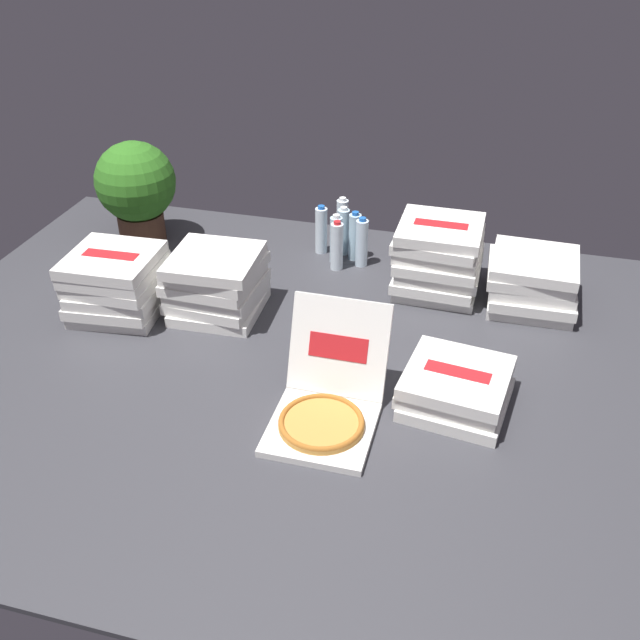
{
  "coord_description": "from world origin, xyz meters",
  "views": [
    {
      "loc": [
        0.64,
        -2.1,
        1.62
      ],
      "look_at": [
        0.05,
        0.1,
        0.14
      ],
      "focal_mm": 40.53,
      "sensor_mm": 36.0,
      "label": 1
    }
  ],
  "objects_px": {
    "pizza_stack_center_far": "(216,283)",
    "water_bottle_1": "(321,230)",
    "pizza_stack_right_near": "(117,284)",
    "pizza_stack_left_far": "(438,258)",
    "water_bottle_2": "(362,243)",
    "pizza_stack_right_far": "(532,281)",
    "water_bottle_6": "(337,246)",
    "water_bottle_0": "(343,231)",
    "open_pizza_box": "(327,402)",
    "water_bottle_4": "(342,222)",
    "potted_plant": "(136,187)",
    "water_bottle_5": "(355,237)",
    "pizza_stack_left_near": "(456,387)",
    "water_bottle_3": "(336,240)"
  },
  "relations": [
    {
      "from": "water_bottle_1",
      "to": "water_bottle_2",
      "type": "distance_m",
      "value": 0.23
    },
    {
      "from": "pizza_stack_center_far",
      "to": "water_bottle_1",
      "type": "bearing_deg",
      "value": 66.03
    },
    {
      "from": "water_bottle_1",
      "to": "water_bottle_4",
      "type": "xyz_separation_m",
      "value": [
        0.07,
        0.12,
        0.0
      ]
    },
    {
      "from": "water_bottle_0",
      "to": "water_bottle_5",
      "type": "xyz_separation_m",
      "value": [
        0.06,
        -0.04,
        0.0
      ]
    },
    {
      "from": "water_bottle_6",
      "to": "water_bottle_2",
      "type": "bearing_deg",
      "value": 31.92
    },
    {
      "from": "pizza_stack_center_far",
      "to": "pizza_stack_left_far",
      "type": "bearing_deg",
      "value": 25.61
    },
    {
      "from": "water_bottle_0",
      "to": "pizza_stack_right_far",
      "type": "bearing_deg",
      "value": -16.13
    },
    {
      "from": "pizza_stack_right_near",
      "to": "water_bottle_2",
      "type": "xyz_separation_m",
      "value": [
        0.89,
        0.66,
        -0.02
      ]
    },
    {
      "from": "water_bottle_0",
      "to": "water_bottle_4",
      "type": "height_order",
      "value": "same"
    },
    {
      "from": "water_bottle_1",
      "to": "water_bottle_6",
      "type": "xyz_separation_m",
      "value": [
        0.11,
        -0.14,
        0.0
      ]
    },
    {
      "from": "water_bottle_0",
      "to": "water_bottle_3",
      "type": "relative_size",
      "value": 1.0
    },
    {
      "from": "potted_plant",
      "to": "pizza_stack_right_near",
      "type": "bearing_deg",
      "value": -71.48
    },
    {
      "from": "open_pizza_box",
      "to": "water_bottle_6",
      "type": "height_order",
      "value": "open_pizza_box"
    },
    {
      "from": "water_bottle_4",
      "to": "pizza_stack_right_far",
      "type": "bearing_deg",
      "value": -21.58
    },
    {
      "from": "pizza_stack_right_near",
      "to": "water_bottle_6",
      "type": "relative_size",
      "value": 1.64
    },
    {
      "from": "pizza_stack_right_far",
      "to": "water_bottle_6",
      "type": "distance_m",
      "value": 0.87
    },
    {
      "from": "pizza_stack_left_far",
      "to": "water_bottle_6",
      "type": "height_order",
      "value": "pizza_stack_left_far"
    },
    {
      "from": "pizza_stack_center_far",
      "to": "water_bottle_4",
      "type": "bearing_deg",
      "value": 64.6
    },
    {
      "from": "pizza_stack_left_far",
      "to": "water_bottle_0",
      "type": "xyz_separation_m",
      "value": [
        -0.48,
        0.23,
        -0.04
      ]
    },
    {
      "from": "pizza_stack_right_far",
      "to": "water_bottle_4",
      "type": "bearing_deg",
      "value": 158.42
    },
    {
      "from": "water_bottle_5",
      "to": "water_bottle_6",
      "type": "relative_size",
      "value": 1.0
    },
    {
      "from": "pizza_stack_left_far",
      "to": "water_bottle_6",
      "type": "distance_m",
      "value": 0.48
    },
    {
      "from": "pizza_stack_right_far",
      "to": "water_bottle_3",
      "type": "height_order",
      "value": "water_bottle_3"
    },
    {
      "from": "water_bottle_1",
      "to": "water_bottle_5",
      "type": "xyz_separation_m",
      "value": [
        0.17,
        -0.03,
        0.0
      ]
    },
    {
      "from": "water_bottle_6",
      "to": "water_bottle_5",
      "type": "bearing_deg",
      "value": 63.94
    },
    {
      "from": "pizza_stack_right_far",
      "to": "pizza_stack_right_near",
      "type": "bearing_deg",
      "value": -163.09
    },
    {
      "from": "water_bottle_3",
      "to": "water_bottle_5",
      "type": "bearing_deg",
      "value": 34.5
    },
    {
      "from": "water_bottle_0",
      "to": "water_bottle_1",
      "type": "xyz_separation_m",
      "value": [
        -0.11,
        -0.01,
        0.0
      ]
    },
    {
      "from": "pizza_stack_right_far",
      "to": "water_bottle_5",
      "type": "relative_size",
      "value": 1.57
    },
    {
      "from": "water_bottle_3",
      "to": "water_bottle_5",
      "type": "height_order",
      "value": "same"
    },
    {
      "from": "pizza_stack_left_near",
      "to": "water_bottle_5",
      "type": "bearing_deg",
      "value": 120.98
    },
    {
      "from": "pizza_stack_left_near",
      "to": "water_bottle_6",
      "type": "distance_m",
      "value": 1.05
    },
    {
      "from": "pizza_stack_left_near",
      "to": "water_bottle_0",
      "type": "bearing_deg",
      "value": 122.67
    },
    {
      "from": "pizza_stack_left_far",
      "to": "water_bottle_1",
      "type": "bearing_deg",
      "value": 159.49
    },
    {
      "from": "pizza_stack_left_near",
      "to": "water_bottle_1",
      "type": "xyz_separation_m",
      "value": [
        -0.74,
        0.98,
        0.05
      ]
    },
    {
      "from": "pizza_stack_center_far",
      "to": "pizza_stack_right_near",
      "type": "xyz_separation_m",
      "value": [
        -0.39,
        -0.11,
        0.0
      ]
    },
    {
      "from": "water_bottle_1",
      "to": "water_bottle_5",
      "type": "relative_size",
      "value": 1.0
    },
    {
      "from": "pizza_stack_center_far",
      "to": "water_bottle_1",
      "type": "height_order",
      "value": "pizza_stack_center_far"
    },
    {
      "from": "pizza_stack_right_far",
      "to": "water_bottle_0",
      "type": "xyz_separation_m",
      "value": [
        -0.87,
        0.25,
        0.0
      ]
    },
    {
      "from": "pizza_stack_left_near",
      "to": "potted_plant",
      "type": "distance_m",
      "value": 1.85
    },
    {
      "from": "water_bottle_2",
      "to": "water_bottle_3",
      "type": "height_order",
      "value": "same"
    },
    {
      "from": "pizza_stack_center_far",
      "to": "water_bottle_3",
      "type": "relative_size",
      "value": 1.57
    },
    {
      "from": "water_bottle_4",
      "to": "potted_plant",
      "type": "relative_size",
      "value": 0.48
    },
    {
      "from": "pizza_stack_center_far",
      "to": "water_bottle_1",
      "type": "xyz_separation_m",
      "value": [
        0.28,
        0.63,
        -0.02
      ]
    },
    {
      "from": "water_bottle_2",
      "to": "pizza_stack_right_far",
      "type": "bearing_deg",
      "value": -11.85
    },
    {
      "from": "pizza_stack_left_far",
      "to": "water_bottle_1",
      "type": "distance_m",
      "value": 0.62
    },
    {
      "from": "pizza_stack_right_near",
      "to": "pizza_stack_left_far",
      "type": "xyz_separation_m",
      "value": [
        1.25,
        0.52,
        0.02
      ]
    },
    {
      "from": "water_bottle_6",
      "to": "water_bottle_3",
      "type": "bearing_deg",
      "value": 107.16
    },
    {
      "from": "open_pizza_box",
      "to": "potted_plant",
      "type": "height_order",
      "value": "potted_plant"
    },
    {
      "from": "pizza_stack_right_near",
      "to": "water_bottle_0",
      "type": "distance_m",
      "value": 1.08
    }
  ]
}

